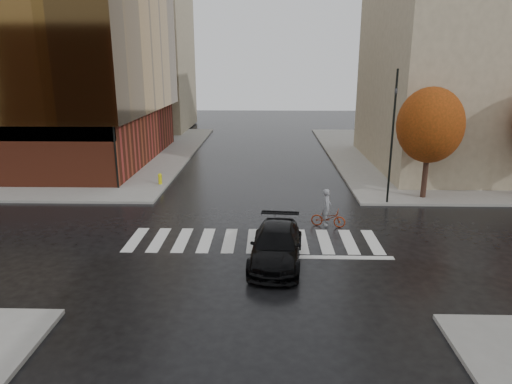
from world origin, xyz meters
TOP-DOWN VIEW (x-y plane):
  - ground at (0.00, 0.00)m, footprint 120.00×120.00m
  - sidewalk_nw at (-21.00, 21.00)m, footprint 30.00×30.00m
  - sidewalk_ne at (21.00, 21.00)m, footprint 30.00×30.00m
  - crosswalk at (0.00, 0.50)m, footprint 12.00×3.00m
  - building_ne_tan at (17.00, 17.00)m, footprint 16.00×16.00m
  - building_nw_far at (-16.00, 37.00)m, footprint 14.00×12.00m
  - tree_ne_a at (10.00, 7.40)m, footprint 3.80×3.80m
  - sedan at (1.02, -1.80)m, footprint 2.48×5.18m
  - cyclist at (3.66, 2.50)m, footprint 1.81×1.01m
  - traffic_light_nw at (-9.00, 9.00)m, footprint 0.19×0.16m
  - traffic_light_ne at (7.58, 6.30)m, footprint 0.21×0.23m
  - fire_hydrant at (-6.50, 10.00)m, footprint 0.26×0.26m
  - manhole at (1.97, 1.28)m, footprint 0.69×0.69m

SIDE VIEW (x-z plane):
  - ground at x=0.00m, z-range 0.00..0.00m
  - crosswalk at x=0.00m, z-range 0.00..0.01m
  - manhole at x=1.97m, z-range 0.00..0.01m
  - sidewalk_nw at x=-21.00m, z-range 0.00..0.15m
  - sidewalk_ne at x=21.00m, z-range 0.00..0.15m
  - fire_hydrant at x=-6.50m, z-range 0.19..0.92m
  - cyclist at x=3.66m, z-range -0.31..1.64m
  - sedan at x=1.02m, z-range 0.00..1.46m
  - traffic_light_nw at x=-9.00m, z-range 0.54..7.17m
  - traffic_light_ne at x=7.58m, z-range 0.69..8.18m
  - tree_ne_a at x=10.00m, z-range 1.20..7.71m
  - building_ne_tan at x=17.00m, z-range 0.15..18.15m
  - building_nw_far at x=-16.00m, z-range 0.15..20.15m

